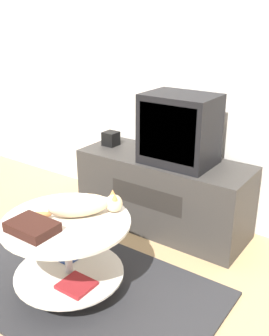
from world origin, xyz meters
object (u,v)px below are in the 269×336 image
at_px(tv, 180,129).
at_px(dvd_box, 32,227).
at_px(speaker, 111,139).
at_px(cat, 83,205).

height_order(tv, dvd_box, tv).
bearing_deg(speaker, cat, -60.31).
height_order(tv, speaker, tv).
xyz_separation_m(speaker, cat, (0.53, -0.93, -0.07)).
relative_size(tv, cat, 1.15).
height_order(dvd_box, cat, cat).
distance_m(tv, speaker, 0.68).
bearing_deg(cat, tv, 32.79).
distance_m(tv, cat, 0.94).
xyz_separation_m(speaker, dvd_box, (0.44, -1.23, -0.10)).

